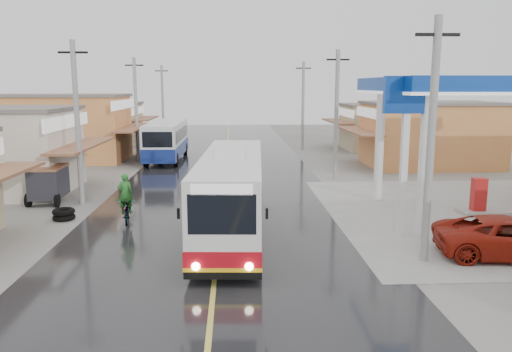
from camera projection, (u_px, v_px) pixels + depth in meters
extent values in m
plane|color=slate|center=(216.00, 264.00, 16.52)|extent=(120.00, 120.00, 0.00)
cube|color=black|center=(224.00, 180.00, 31.26)|extent=(12.00, 90.00, 0.02)
cube|color=#D8CC4C|center=(224.00, 180.00, 31.26)|extent=(0.15, 90.00, 0.01)
cube|color=gray|center=(502.00, 214.00, 23.00)|extent=(16.00, 16.00, 0.03)
cylinder|color=white|center=(379.00, 148.00, 25.23)|extent=(0.44, 0.44, 5.50)
cylinder|color=white|center=(424.00, 166.00, 19.34)|extent=(0.44, 0.44, 5.50)
cube|color=gray|center=(503.00, 212.00, 22.98)|extent=(4.00, 1.20, 0.20)
cube|color=#B21919|center=(479.00, 194.00, 22.78)|extent=(0.60, 0.45, 1.50)
cube|color=white|center=(404.00, 160.00, 19.26)|extent=(0.25, 0.25, 6.00)
cube|color=navy|center=(408.00, 95.00, 18.81)|extent=(1.80, 0.30, 1.40)
cube|color=silver|center=(232.00, 189.00, 19.53)|extent=(2.80, 10.95, 2.67)
cube|color=black|center=(232.00, 224.00, 19.78)|extent=(2.83, 10.97, 0.27)
cube|color=#AD0E19|center=(232.00, 213.00, 19.70)|extent=(2.85, 10.99, 0.50)
cube|color=yellow|center=(232.00, 220.00, 19.75)|extent=(2.86, 11.01, 0.13)
cube|color=black|center=(233.00, 179.00, 19.92)|extent=(2.73, 8.70, 0.90)
cube|color=black|center=(222.00, 214.00, 14.17)|extent=(1.96, 0.22, 1.18)
cube|color=black|center=(238.00, 159.00, 24.75)|extent=(1.96, 0.22, 0.99)
cube|color=white|center=(222.00, 189.00, 14.04)|extent=(1.76, 0.21, 0.32)
cube|color=silver|center=(232.00, 152.00, 19.26)|extent=(1.22, 2.76, 0.27)
cylinder|color=black|center=(196.00, 253.00, 16.03)|extent=(0.37, 1.01, 0.99)
cylinder|color=black|center=(257.00, 254.00, 16.02)|extent=(0.37, 1.01, 0.99)
cylinder|color=black|center=(215.00, 202.00, 23.15)|extent=(0.37, 1.01, 0.99)
cylinder|color=black|center=(257.00, 202.00, 23.14)|extent=(0.37, 1.01, 0.99)
sphere|color=#FFF2CC|center=(196.00, 266.00, 14.38)|extent=(0.27, 0.27, 0.25)
sphere|color=#FFF2CC|center=(249.00, 266.00, 14.37)|extent=(0.27, 0.27, 0.25)
cube|color=black|center=(178.00, 213.00, 14.43)|extent=(0.08, 0.08, 0.32)
cube|color=black|center=(267.00, 214.00, 14.42)|extent=(0.08, 0.08, 0.32)
cube|color=silver|center=(167.00, 138.00, 39.29)|extent=(2.52, 9.05, 2.51)
cube|color=navy|center=(167.00, 149.00, 39.44)|extent=(2.56, 9.09, 1.00)
cube|color=black|center=(167.00, 134.00, 39.22)|extent=(2.54, 7.55, 0.90)
cube|color=black|center=(157.00, 140.00, 34.84)|extent=(2.11, 0.15, 1.10)
cylinder|color=black|center=(146.00, 160.00, 36.32)|extent=(0.31, 1.01, 1.00)
cylinder|color=black|center=(176.00, 160.00, 36.39)|extent=(0.31, 1.01, 1.00)
cylinder|color=black|center=(160.00, 149.00, 42.63)|extent=(0.31, 1.01, 1.00)
cylinder|color=black|center=(185.00, 149.00, 42.70)|extent=(0.31, 1.01, 1.00)
imported|color=maroon|center=(511.00, 238.00, 17.08)|extent=(5.34, 3.06, 1.40)
imported|color=black|center=(127.00, 210.00, 21.65)|extent=(1.02, 2.10, 1.06)
imported|color=#267327|center=(125.00, 194.00, 21.29)|extent=(0.70, 0.52, 1.76)
cube|color=#26262D|center=(49.00, 183.00, 25.01)|extent=(1.53, 2.27, 1.44)
cube|color=brown|center=(48.00, 167.00, 24.87)|extent=(1.59, 2.33, 0.11)
cylinder|color=black|center=(28.00, 200.00, 24.31)|extent=(0.23, 0.67, 0.66)
cylinder|color=black|center=(39.00, 194.00, 25.83)|extent=(0.23, 0.67, 0.66)
cylinder|color=black|center=(57.00, 201.00, 24.22)|extent=(0.16, 0.67, 0.66)
torus|color=black|center=(64.00, 217.00, 22.00)|extent=(0.98, 0.98, 0.25)
torus|color=black|center=(64.00, 212.00, 21.96)|extent=(0.98, 0.98, 0.25)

